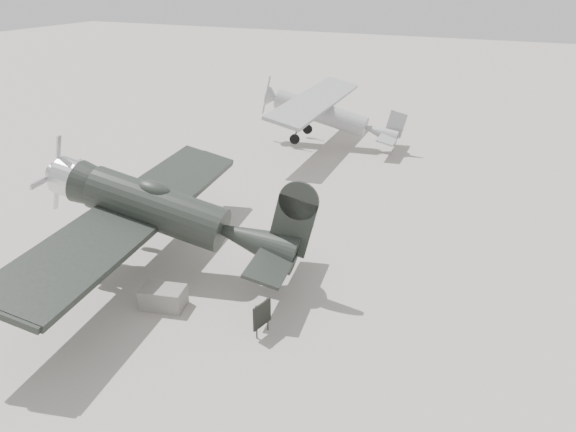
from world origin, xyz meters
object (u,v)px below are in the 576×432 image
object	(u,v)px
lowwing_monoplane	(170,213)
equipment_block	(163,297)
highwing_monoplane	(326,110)
sign_board	(262,315)

from	to	relation	value
lowwing_monoplane	equipment_block	distance (m)	3.09
highwing_monoplane	sign_board	bearing A→B (deg)	-78.53
highwing_monoplane	sign_board	size ratio (longest dim) A/B	10.85
equipment_block	sign_board	distance (m)	3.66
highwing_monoplane	lowwing_monoplane	bearing A→B (deg)	-91.75
highwing_monoplane	equipment_block	distance (m)	19.59
lowwing_monoplane	equipment_block	size ratio (longest dim) A/B	9.79
highwing_monoplane	sign_board	distance (m)	20.22
equipment_block	sign_board	size ratio (longest dim) A/B	1.22
lowwing_monoplane	highwing_monoplane	size ratio (longest dim) A/B	1.10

